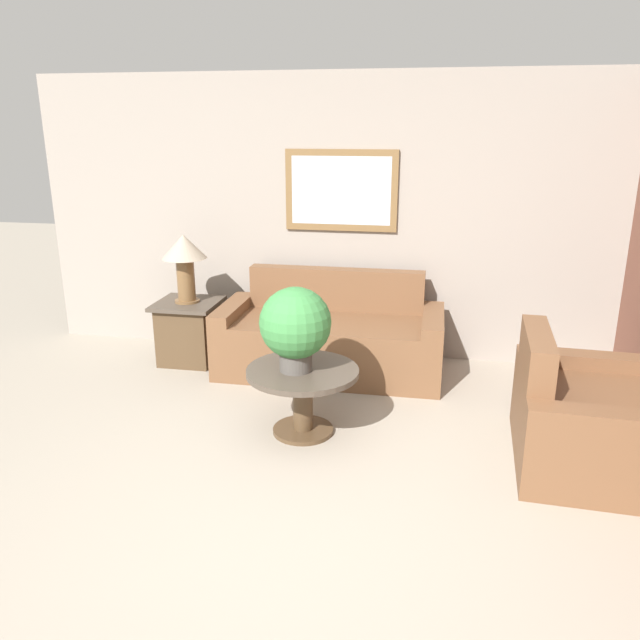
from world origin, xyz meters
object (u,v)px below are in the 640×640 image
at_px(potted_plant_on_table, 295,325).
at_px(side_table, 189,331).
at_px(armchair, 586,421).
at_px(couch_main, 330,339).
at_px(coffee_table, 303,387).
at_px(table_lamp, 184,255).

bearing_deg(potted_plant_on_table, side_table, 136.52).
height_order(armchair, potted_plant_on_table, potted_plant_on_table).
xyz_separation_m(couch_main, side_table, (-1.34, 0.01, -0.01)).
distance_m(couch_main, armchair, 2.29).
relative_size(armchair, side_table, 2.06).
distance_m(side_table, potted_plant_on_table, 1.88).
bearing_deg(coffee_table, armchair, -2.07).
distance_m(couch_main, table_lamp, 1.52).
distance_m(coffee_table, table_lamp, 1.93).
relative_size(armchair, table_lamp, 1.92).
distance_m(couch_main, coffee_table, 1.20).
bearing_deg(side_table, potted_plant_on_table, -43.48).
distance_m(armchair, table_lamp, 3.57).
bearing_deg(table_lamp, couch_main, -0.34).
xyz_separation_m(armchair, coffee_table, (-1.90, 0.07, 0.06)).
bearing_deg(armchair, couch_main, 59.33).
bearing_deg(potted_plant_on_table, couch_main, 88.31).
xyz_separation_m(armchair, table_lamp, (-3.25, 1.28, 0.72)).
bearing_deg(coffee_table, table_lamp, 138.06).
height_order(side_table, table_lamp, table_lamp).
relative_size(side_table, table_lamp, 0.93).
height_order(table_lamp, potted_plant_on_table, table_lamp).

